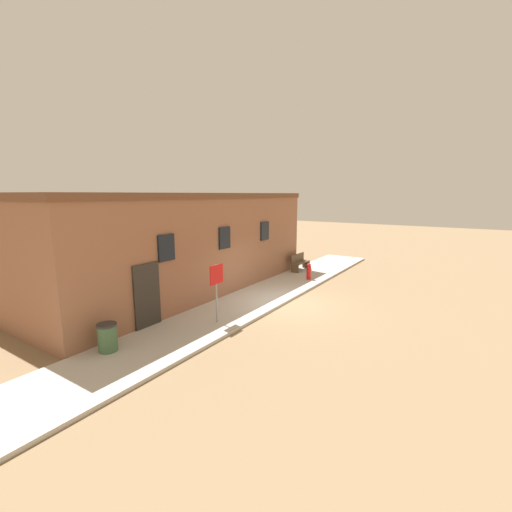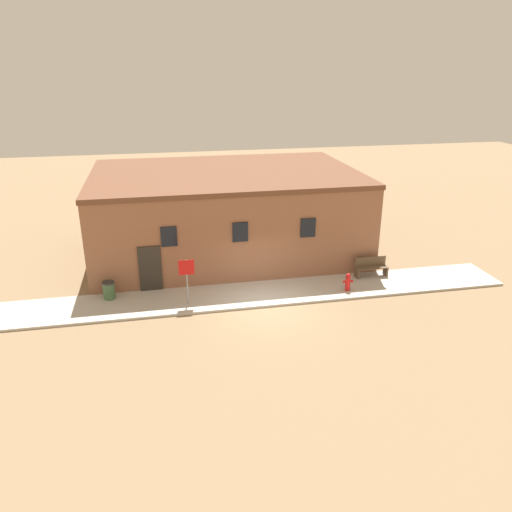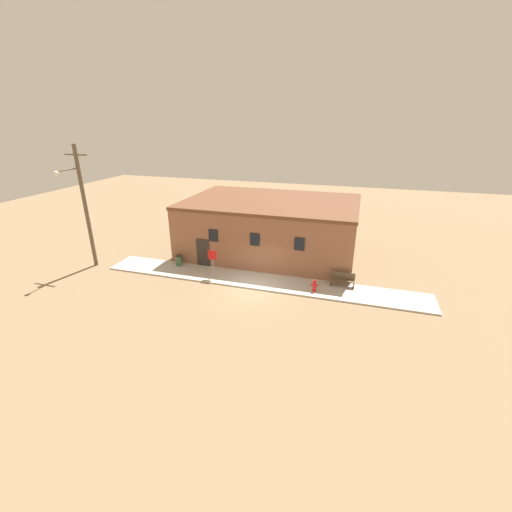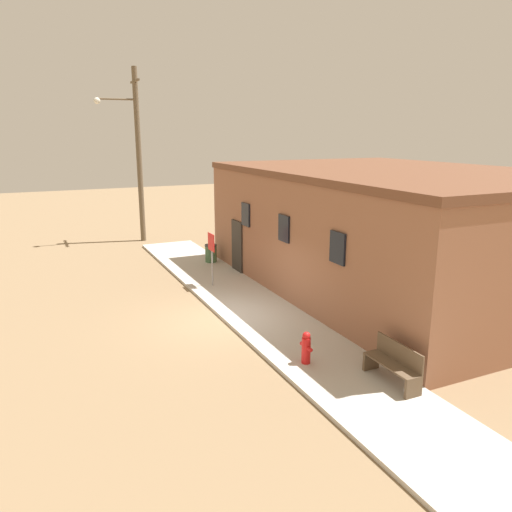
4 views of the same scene
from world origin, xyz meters
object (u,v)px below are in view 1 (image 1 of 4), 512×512
Objects in this scene: fire_hydrant at (309,271)px; stop_sign at (217,282)px; trash_bin at (107,337)px; bench at (300,262)px.

fire_hydrant is 0.42× the size of stop_sign.
fire_hydrant is 10.51m from trash_bin.
bench is at bearing 7.81° from stop_sign.
fire_hydrant is 2.15m from bench.
trash_bin is at bearing 160.85° from stop_sign.
fire_hydrant is 1.05× the size of trash_bin.
stop_sign is at bearing -19.15° from trash_bin.
stop_sign is at bearing 179.04° from fire_hydrant.
trash_bin is (-12.12, -0.06, -0.06)m from bench.
stop_sign is 3.64m from trash_bin.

